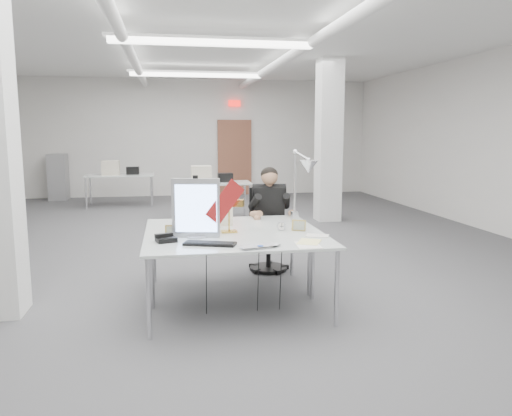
% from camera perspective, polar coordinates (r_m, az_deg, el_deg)
% --- Properties ---
extents(room_shell, '(10.04, 14.04, 3.24)m').
position_cam_1_polar(room_shell, '(7.24, -4.61, 8.04)').
color(room_shell, '#474749').
rests_on(room_shell, ground).
extents(desk_main, '(1.80, 0.90, 0.02)m').
position_cam_1_polar(desk_main, '(4.73, -1.91, -3.93)').
color(desk_main, silver).
rests_on(desk_main, room_shell).
extents(desk_second, '(1.80, 0.90, 0.02)m').
position_cam_1_polar(desk_second, '(5.61, -3.20, -1.93)').
color(desk_second, silver).
rests_on(desk_second, room_shell).
extents(bg_desk_a, '(1.60, 0.80, 0.02)m').
position_cam_1_polar(bg_desk_a, '(10.16, -5.14, 2.85)').
color(bg_desk_a, silver).
rests_on(bg_desk_a, room_shell).
extents(bg_desk_b, '(1.60, 0.80, 0.02)m').
position_cam_1_polar(bg_desk_b, '(12.37, -15.31, 3.62)').
color(bg_desk_b, silver).
rests_on(bg_desk_b, room_shell).
extents(filing_cabinet, '(0.45, 0.55, 1.20)m').
position_cam_1_polar(filing_cabinet, '(14.07, -21.66, 3.32)').
color(filing_cabinet, gray).
rests_on(filing_cabinet, room_shell).
extents(office_chair, '(0.63, 0.63, 1.15)m').
position_cam_1_polar(office_chair, '(6.38, 1.44, -2.17)').
color(office_chair, black).
rests_on(office_chair, room_shell).
extents(seated_person, '(0.50, 0.59, 0.80)m').
position_cam_1_polar(seated_person, '(6.28, 1.54, 0.68)').
color(seated_person, black).
rests_on(seated_person, office_chair).
extents(monitor, '(0.47, 0.14, 0.58)m').
position_cam_1_polar(monitor, '(4.88, -6.89, -0.01)').
color(monitor, '#A7A8AC').
rests_on(monitor, desk_main).
extents(pennant, '(0.40, 0.14, 0.45)m').
position_cam_1_polar(pennant, '(4.86, -3.54, 0.69)').
color(pennant, maroon).
rests_on(pennant, monitor).
extents(keyboard, '(0.50, 0.31, 0.02)m').
position_cam_1_polar(keyboard, '(4.58, -5.30, -4.08)').
color(keyboard, black).
rests_on(keyboard, desk_main).
extents(laptop, '(0.38, 0.30, 0.03)m').
position_cam_1_polar(laptop, '(4.40, 0.51, -4.55)').
color(laptop, '#B9B8BD').
rests_on(laptop, desk_main).
extents(mouse, '(0.09, 0.06, 0.03)m').
position_cam_1_polar(mouse, '(4.51, 2.34, -4.20)').
color(mouse, '#A5A6AA').
rests_on(mouse, desk_main).
extents(bankers_lamp, '(0.31, 0.21, 0.33)m').
position_cam_1_polar(bankers_lamp, '(5.10, -3.10, -0.97)').
color(bankers_lamp, gold).
rests_on(bankers_lamp, desk_main).
extents(desk_phone, '(0.22, 0.20, 0.04)m').
position_cam_1_polar(desk_phone, '(4.76, -10.23, -3.55)').
color(desk_phone, black).
rests_on(desk_phone, desk_main).
extents(picture_frame_left, '(0.15, 0.05, 0.12)m').
position_cam_1_polar(picture_frame_left, '(4.97, -9.50, -2.59)').
color(picture_frame_left, '#AC8F4A').
rests_on(picture_frame_left, desk_main).
extents(picture_frame_right, '(0.15, 0.10, 0.12)m').
position_cam_1_polar(picture_frame_right, '(5.21, 4.91, -1.99)').
color(picture_frame_right, tan).
rests_on(picture_frame_right, desk_main).
extents(desk_clock, '(0.10, 0.05, 0.10)m').
position_cam_1_polar(desk_clock, '(5.22, 2.92, -2.05)').
color(desk_clock, '#B3B2B7').
rests_on(desk_clock, desk_main).
extents(paper_stack_a, '(0.23, 0.32, 0.01)m').
position_cam_1_polar(paper_stack_a, '(4.57, 5.96, -4.23)').
color(paper_stack_a, white).
rests_on(paper_stack_a, desk_main).
extents(paper_stack_b, '(0.30, 0.33, 0.01)m').
position_cam_1_polar(paper_stack_b, '(4.69, 6.09, -3.88)').
color(paper_stack_b, '#FEF498').
rests_on(paper_stack_b, desk_main).
extents(paper_stack_c, '(0.27, 0.23, 0.01)m').
position_cam_1_polar(paper_stack_c, '(4.99, 7.02, -3.15)').
color(paper_stack_c, silver).
rests_on(paper_stack_c, desk_main).
extents(beige_monitor, '(0.38, 0.37, 0.32)m').
position_cam_1_polar(beige_monitor, '(5.57, -4.80, -0.23)').
color(beige_monitor, beige).
rests_on(beige_monitor, desk_second).
extents(architect_lamp, '(0.39, 0.73, 0.89)m').
position_cam_1_polar(architect_lamp, '(5.43, 5.12, 2.58)').
color(architect_lamp, silver).
rests_on(architect_lamp, desk_second).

